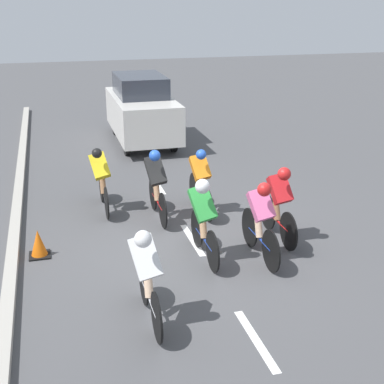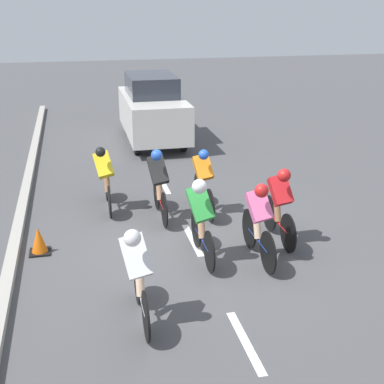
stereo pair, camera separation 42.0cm
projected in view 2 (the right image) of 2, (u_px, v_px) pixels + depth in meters
The scene contains 14 objects.
ground_plane at pixel (195, 244), 9.77m from camera, with size 60.00×60.00×0.00m, color #4C4C4F.
lane_stripe_near at pixel (245, 342), 7.02m from camera, with size 0.12×1.40×0.01m, color white.
lane_stripe_mid at pixel (192, 240), 9.95m from camera, with size 0.12×1.40×0.01m, color white.
lane_stripe_far at pixel (164, 184), 12.88m from camera, with size 0.12×1.40×0.01m, color white.
curb at pixel (13, 253), 9.28m from camera, with size 0.20×26.37×0.14m, color #A8A399.
cyclist_black at pixel (159, 182), 10.62m from camera, with size 0.42×1.69×1.53m.
cyclist_white at pixel (138, 271), 7.16m from camera, with size 0.43×1.63×1.52m.
cyclist_green at pixel (201, 216), 8.90m from camera, with size 0.45×1.66×1.55m.
cyclist_pink at pixel (259, 219), 8.89m from camera, with size 0.42×1.69×1.49m.
cyclist_yellow at pixel (105, 176), 11.11m from camera, with size 0.43×1.67×1.44m.
cyclist_orange at pixel (203, 179), 10.93m from camera, with size 0.41×1.72×1.44m.
cyclist_red at pixel (280, 202), 9.59m from camera, with size 0.40×1.65×1.50m.
support_car at pixel (153, 109), 16.29m from camera, with size 1.70×4.03×2.04m.
traffic_cone at pixel (39, 241), 9.37m from camera, with size 0.36×0.36×0.49m.
Camera 2 is at (1.97, 8.61, 4.28)m, focal length 50.00 mm.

